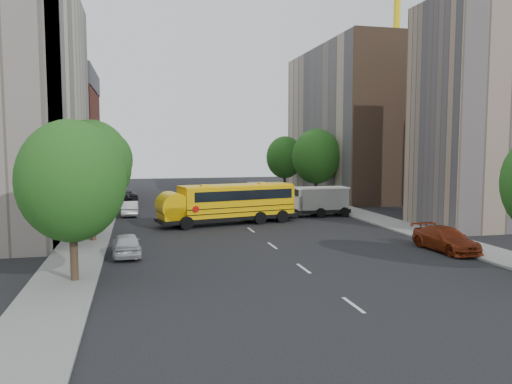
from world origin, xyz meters
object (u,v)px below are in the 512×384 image
object	(u,v)px
street_tree_5	(285,157)
parked_car_5	(269,188)
street_tree_1	(91,166)
parked_car_2	(124,195)
tower_crane	(411,17)
street_tree_4	(316,156)
street_tree_2	(107,160)
street_tree_0	(72,181)
safari_truck	(316,201)
parked_car_0	(126,244)
school_bus	(227,202)
parked_car_3	(446,239)
parked_car_1	(130,208)

from	to	relation	value
street_tree_5	parked_car_5	world-z (taller)	street_tree_5
street_tree_1	parked_car_2	xyz separation A→B (m)	(1.40, 23.01, -4.17)
tower_crane	parked_car_2	world-z (taller)	tower_crane
street_tree_1	street_tree_4	world-z (taller)	street_tree_4
street_tree_2	street_tree_0	bearing A→B (deg)	-90.00
parked_car_2	parked_car_5	distance (m)	19.57
safari_truck	parked_car_5	bearing A→B (deg)	86.22
street_tree_2	parked_car_2	size ratio (longest dim) A/B	1.37
street_tree_5	parked_car_2	bearing A→B (deg)	-161.25
street_tree_2	parked_car_5	world-z (taller)	street_tree_2
street_tree_2	street_tree_5	size ratio (longest dim) A/B	1.03
tower_crane	street_tree_5	xyz separation A→B (m)	(-19.25, -2.00, -19.77)
parked_car_0	parked_car_5	distance (m)	38.79
tower_crane	parked_car_5	distance (m)	32.12
school_bus	street_tree_2	bearing A→B (deg)	114.88
street_tree_4	parked_car_3	xyz separation A→B (m)	(-1.40, -25.88, -4.37)
street_tree_2	street_tree_4	world-z (taller)	street_tree_4
street_tree_0	street_tree_2	xyz separation A→B (m)	(0.00, 28.00, 0.19)
street_tree_0	street_tree_4	bearing A→B (deg)	51.84
parked_car_1	parked_car_3	size ratio (longest dim) A/B	0.82
street_tree_0	parked_car_1	world-z (taller)	street_tree_0
school_bus	parked_car_5	size ratio (longest dim) A/B	2.83
street_tree_0	street_tree_4	xyz separation A→B (m)	(22.00, 28.00, 0.43)
street_tree_1	parked_car_2	bearing A→B (deg)	86.52
school_bus	parked_car_1	size ratio (longest dim) A/B	2.92
parked_car_0	parked_car_3	xyz separation A→B (m)	(18.40, -2.99, 0.04)
parked_car_1	parked_car_5	bearing A→B (deg)	-133.70
street_tree_5	parked_car_0	size ratio (longest dim) A/B	1.91
school_bus	parked_car_0	bearing A→B (deg)	-139.53
street_tree_0	parked_car_5	world-z (taller)	street_tree_0
safari_truck	parked_car_5	size ratio (longest dim) A/B	1.47
safari_truck	parked_car_0	xyz separation A→B (m)	(-16.01, -12.71, -0.70)
street_tree_4	parked_car_3	world-z (taller)	street_tree_4
street_tree_4	street_tree_0	bearing A→B (deg)	-128.16
parked_car_0	parked_car_2	distance (m)	27.91
street_tree_0	parked_car_3	distance (m)	21.08
safari_truck	parked_car_2	world-z (taller)	safari_truck
street_tree_4	school_bus	distance (m)	17.97
tower_crane	street_tree_0	bearing A→B (deg)	-134.49
street_tree_0	school_bus	size ratio (longest dim) A/B	0.63
street_tree_0	parked_car_1	xyz separation A→B (m)	(2.20, 21.99, -3.98)
street_tree_0	street_tree_2	bearing A→B (deg)	90.00
parked_car_2	parked_car_0	bearing A→B (deg)	85.90
street_tree_0	street_tree_5	world-z (taller)	street_tree_5
parked_car_3	street_tree_1	bearing A→B (deg)	155.75
school_bus	parked_car_1	bearing A→B (deg)	125.69
safari_truck	street_tree_2	bearing A→B (deg)	151.17
street_tree_1	parked_car_1	world-z (taller)	street_tree_1
parked_car_2	parked_car_5	bearing A→B (deg)	-165.82
tower_crane	parked_car_5	world-z (taller)	tower_crane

